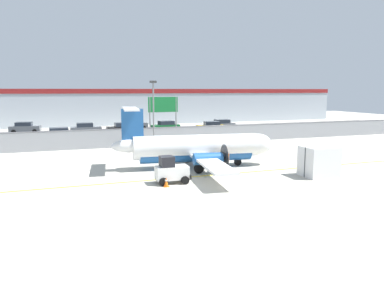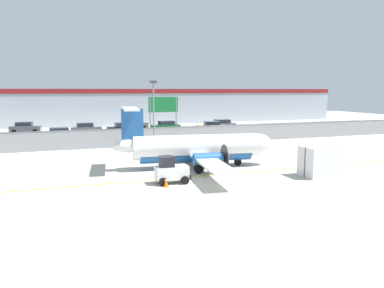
{
  "view_description": "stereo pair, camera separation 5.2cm",
  "coord_description": "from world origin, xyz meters",
  "px_view_note": "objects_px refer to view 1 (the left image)",
  "views": [
    {
      "loc": [
        -9.76,
        -23.16,
        6.29
      ],
      "look_at": [
        0.71,
        6.09,
        1.8
      ],
      "focal_mm": 35.0,
      "sensor_mm": 36.0,
      "label": 1
    },
    {
      "loc": [
        -9.71,
        -23.18,
        6.29
      ],
      "look_at": [
        0.71,
        6.09,
        1.8
      ],
      "focal_mm": 35.0,
      "sensor_mm": 36.0,
      "label": 2
    }
  ],
  "objects_px": {
    "parked_car_2": "(86,129)",
    "apron_light_pole": "(153,109)",
    "baggage_tug": "(171,171)",
    "traffic_cone_near_right": "(213,166)",
    "parked_car_5": "(165,126)",
    "parked_car_7": "(221,125)",
    "traffic_cone_far_right": "(166,182)",
    "parked_car_3": "(122,128)",
    "highway_sign": "(163,108)",
    "parked_car_6": "(211,127)",
    "parked_car_0": "(25,128)",
    "ground_crew_worker": "(227,160)",
    "cargo_container": "(319,161)",
    "parked_car_1": "(60,134)",
    "commuter_airplane": "(199,148)",
    "traffic_cone_near_left": "(209,158)",
    "parked_car_4": "(134,124)",
    "traffic_cone_far_left": "(244,154)"
  },
  "relations": [
    {
      "from": "parked_car_2",
      "to": "apron_light_pole",
      "type": "xyz_separation_m",
      "value": [
        6.03,
        -15.7,
        3.41
      ]
    },
    {
      "from": "baggage_tug",
      "to": "traffic_cone_near_right",
      "type": "height_order",
      "value": "baggage_tug"
    },
    {
      "from": "parked_car_5",
      "to": "apron_light_pole",
      "type": "xyz_separation_m",
      "value": [
        -5.53,
        -15.13,
        3.41
      ]
    },
    {
      "from": "parked_car_7",
      "to": "traffic_cone_far_right",
      "type": "bearing_deg",
      "value": 61.77
    },
    {
      "from": "traffic_cone_near_right",
      "to": "parked_car_2",
      "type": "relative_size",
      "value": 0.15
    },
    {
      "from": "parked_car_3",
      "to": "parked_car_5",
      "type": "relative_size",
      "value": 0.98
    },
    {
      "from": "traffic_cone_far_right",
      "to": "highway_sign",
      "type": "xyz_separation_m",
      "value": [
        5.26,
        19.83,
        3.83
      ]
    },
    {
      "from": "parked_car_6",
      "to": "apron_light_pole",
      "type": "xyz_separation_m",
      "value": [
        -11.69,
        -12.07,
        3.41
      ]
    },
    {
      "from": "parked_car_2",
      "to": "baggage_tug",
      "type": "bearing_deg",
      "value": -83.39
    },
    {
      "from": "parked_car_0",
      "to": "parked_car_6",
      "type": "xyz_separation_m",
      "value": [
        25.94,
        -8.11,
        0.0
      ]
    },
    {
      "from": "parked_car_2",
      "to": "highway_sign",
      "type": "bearing_deg",
      "value": -55.13
    },
    {
      "from": "parked_car_5",
      "to": "traffic_cone_far_right",
      "type": "bearing_deg",
      "value": 70.46
    },
    {
      "from": "highway_sign",
      "to": "ground_crew_worker",
      "type": "bearing_deg",
      "value": -89.02
    },
    {
      "from": "cargo_container",
      "to": "ground_crew_worker",
      "type": "bearing_deg",
      "value": 151.54
    },
    {
      "from": "parked_car_0",
      "to": "parked_car_5",
      "type": "bearing_deg",
      "value": -7.34
    },
    {
      "from": "parked_car_1",
      "to": "apron_light_pole",
      "type": "xyz_separation_m",
      "value": [
        9.51,
        -9.8,
        3.41
      ]
    },
    {
      "from": "cargo_container",
      "to": "traffic_cone_far_right",
      "type": "relative_size",
      "value": 3.84
    },
    {
      "from": "commuter_airplane",
      "to": "traffic_cone_near_left",
      "type": "relative_size",
      "value": 25.12
    },
    {
      "from": "commuter_airplane",
      "to": "parked_car_5",
      "type": "bearing_deg",
      "value": 87.49
    },
    {
      "from": "commuter_airplane",
      "to": "baggage_tug",
      "type": "xyz_separation_m",
      "value": [
        -3.66,
        -4.36,
        -0.75
      ]
    },
    {
      "from": "parked_car_2",
      "to": "parked_car_4",
      "type": "xyz_separation_m",
      "value": [
        7.74,
        4.13,
        0.0
      ]
    },
    {
      "from": "traffic_cone_far_left",
      "to": "traffic_cone_near_right",
      "type": "bearing_deg",
      "value": -139.67
    },
    {
      "from": "traffic_cone_far_right",
      "to": "baggage_tug",
      "type": "bearing_deg",
      "value": 53.84
    },
    {
      "from": "commuter_airplane",
      "to": "parked_car_1",
      "type": "distance_m",
      "value": 23.14
    },
    {
      "from": "traffic_cone_near_right",
      "to": "parked_car_7",
      "type": "xyz_separation_m",
      "value": [
        12.78,
        26.82,
        0.58
      ]
    },
    {
      "from": "parked_car_0",
      "to": "traffic_cone_near_left",
      "type": "bearing_deg",
      "value": -52.37
    },
    {
      "from": "baggage_tug",
      "to": "parked_car_7",
      "type": "bearing_deg",
      "value": 61.44
    },
    {
      "from": "parked_car_7",
      "to": "parked_car_6",
      "type": "bearing_deg",
      "value": 45.0
    },
    {
      "from": "baggage_tug",
      "to": "parked_car_0",
      "type": "xyz_separation_m",
      "value": [
        -11.7,
        35.3,
        0.04
      ]
    },
    {
      "from": "ground_crew_worker",
      "to": "traffic_cone_far_left",
      "type": "distance_m",
      "value": 7.14
    },
    {
      "from": "traffic_cone_far_left",
      "to": "parked_car_1",
      "type": "height_order",
      "value": "parked_car_1"
    },
    {
      "from": "apron_light_pole",
      "to": "highway_sign",
      "type": "relative_size",
      "value": 1.32
    },
    {
      "from": "traffic_cone_near_right",
      "to": "apron_light_pole",
      "type": "distance_m",
      "value": 12.8
    },
    {
      "from": "parked_car_6",
      "to": "highway_sign",
      "type": "bearing_deg",
      "value": 47.5
    },
    {
      "from": "commuter_airplane",
      "to": "parked_car_7",
      "type": "bearing_deg",
      "value": 69.38
    },
    {
      "from": "cargo_container",
      "to": "traffic_cone_near_left",
      "type": "relative_size",
      "value": 3.84
    },
    {
      "from": "cargo_container",
      "to": "parked_car_3",
      "type": "distance_m",
      "value": 32.55
    },
    {
      "from": "parked_car_5",
      "to": "ground_crew_worker",
      "type": "bearing_deg",
      "value": 79.83
    },
    {
      "from": "parked_car_0",
      "to": "parked_car_5",
      "type": "relative_size",
      "value": 1.02
    },
    {
      "from": "traffic_cone_near_right",
      "to": "traffic_cone_far_left",
      "type": "distance_m",
      "value": 6.59
    },
    {
      "from": "traffic_cone_near_left",
      "to": "parked_car_1",
      "type": "distance_m",
      "value": 22.26
    },
    {
      "from": "parked_car_2",
      "to": "parked_car_5",
      "type": "height_order",
      "value": "same"
    },
    {
      "from": "commuter_airplane",
      "to": "traffic_cone_near_left",
      "type": "bearing_deg",
      "value": 56.74
    },
    {
      "from": "cargo_container",
      "to": "commuter_airplane",
      "type": "bearing_deg",
      "value": 141.74
    },
    {
      "from": "parked_car_4",
      "to": "parked_car_3",
      "type": "bearing_deg",
      "value": 62.0
    },
    {
      "from": "ground_crew_worker",
      "to": "traffic_cone_far_right",
      "type": "height_order",
      "value": "ground_crew_worker"
    },
    {
      "from": "traffic_cone_near_left",
      "to": "parked_car_2",
      "type": "relative_size",
      "value": 0.15
    },
    {
      "from": "parked_car_2",
      "to": "parked_car_7",
      "type": "height_order",
      "value": "same"
    },
    {
      "from": "baggage_tug",
      "to": "parked_car_4",
      "type": "xyz_separation_m",
      "value": [
        4.26,
        34.95,
        0.04
      ]
    },
    {
      "from": "highway_sign",
      "to": "parked_car_7",
      "type": "bearing_deg",
      "value": 41.12
    }
  ]
}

